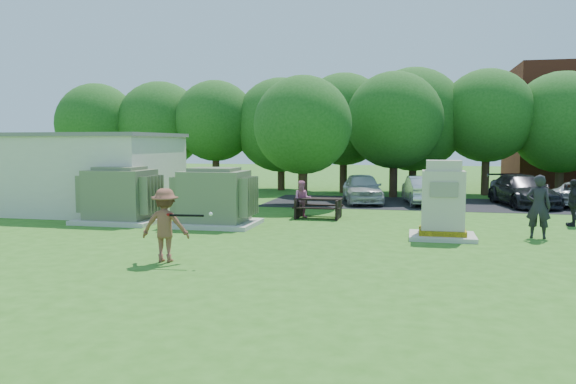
% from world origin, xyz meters
% --- Properties ---
extents(ground, '(120.00, 120.00, 0.00)m').
position_xyz_m(ground, '(0.00, 0.00, 0.00)').
color(ground, '#2D6619').
rests_on(ground, ground).
extents(service_building, '(10.00, 5.00, 3.20)m').
position_xyz_m(service_building, '(-11.00, 7.00, 1.60)').
color(service_building, beige).
rests_on(service_building, ground).
extents(service_building_roof, '(10.20, 5.20, 0.15)m').
position_xyz_m(service_building_roof, '(-11.00, 7.00, 3.27)').
color(service_building_roof, slate).
rests_on(service_building_roof, service_building).
extents(parking_strip, '(20.00, 6.00, 0.01)m').
position_xyz_m(parking_strip, '(7.00, 13.50, 0.01)').
color(parking_strip, '#232326').
rests_on(parking_strip, ground).
extents(transformer_left, '(3.00, 2.40, 2.07)m').
position_xyz_m(transformer_left, '(-6.50, 4.50, 0.97)').
color(transformer_left, beige).
rests_on(transformer_left, ground).
extents(transformer_right, '(3.00, 2.40, 2.07)m').
position_xyz_m(transformer_right, '(-2.80, 4.50, 0.97)').
color(transformer_right, beige).
rests_on(transformer_right, ground).
extents(generator_cabinet, '(1.99, 1.62, 2.42)m').
position_xyz_m(generator_cabinet, '(5.01, 3.48, 1.06)').
color(generator_cabinet, beige).
rests_on(generator_cabinet, ground).
extents(picnic_table, '(1.84, 1.38, 0.79)m').
position_xyz_m(picnic_table, '(0.48, 7.31, 0.49)').
color(picnic_table, black).
rests_on(picnic_table, ground).
extents(batter, '(1.27, 0.83, 1.83)m').
position_xyz_m(batter, '(-1.85, -1.56, 0.92)').
color(batter, brown).
rests_on(batter, ground).
extents(person_by_generator, '(0.80, 0.61, 1.98)m').
position_xyz_m(person_by_generator, '(7.90, 4.18, 0.99)').
color(person_by_generator, black).
rests_on(person_by_generator, ground).
extents(person_at_picnic, '(0.80, 0.68, 1.46)m').
position_xyz_m(person_at_picnic, '(-0.16, 7.25, 0.73)').
color(person_at_picnic, '#CD6C94').
rests_on(person_at_picnic, ground).
extents(person_walking_right, '(0.55, 1.03, 1.67)m').
position_xyz_m(person_walking_right, '(9.64, 7.19, 0.84)').
color(person_walking_right, black).
rests_on(person_walking_right, ground).
extents(car_white, '(2.56, 4.54, 1.46)m').
position_xyz_m(car_white, '(1.63, 13.21, 0.73)').
color(car_white, silver).
rests_on(car_white, ground).
extents(car_silver_a, '(2.06, 4.36, 1.38)m').
position_xyz_m(car_silver_a, '(4.50, 13.22, 0.69)').
color(car_silver_a, silver).
rests_on(car_silver_a, ground).
extents(car_dark, '(2.98, 5.28, 1.44)m').
position_xyz_m(car_dark, '(9.06, 13.54, 0.72)').
color(car_dark, black).
rests_on(car_dark, ground).
extents(batting_equipment, '(1.26, 0.18, 0.12)m').
position_xyz_m(batting_equipment, '(-1.21, -1.73, 1.21)').
color(batting_equipment, black).
rests_on(batting_equipment, ground).
extents(tree_row, '(41.30, 13.30, 7.30)m').
position_xyz_m(tree_row, '(1.75, 18.50, 4.15)').
color(tree_row, '#47301E').
rests_on(tree_row, ground).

